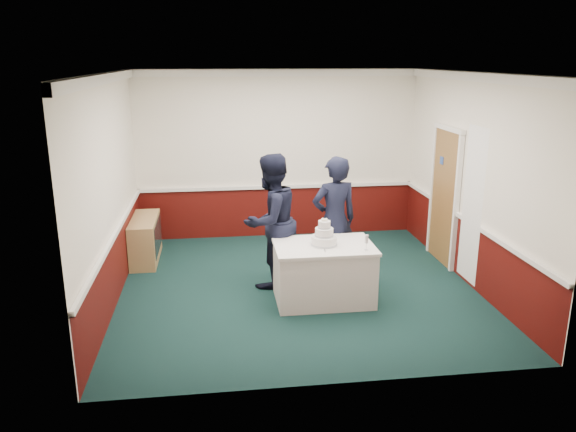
{
  "coord_description": "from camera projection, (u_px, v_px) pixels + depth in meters",
  "views": [
    {
      "loc": [
        -1.12,
        -7.4,
        3.2
      ],
      "look_at": [
        -0.15,
        -0.1,
        1.1
      ],
      "focal_mm": 35.0,
      "sensor_mm": 36.0,
      "label": 1
    }
  ],
  "objects": [
    {
      "name": "person_man",
      "position": [
        271.0,
        221.0,
        7.92
      ],
      "size": [
        1.18,
        1.16,
        1.92
      ],
      "primitive_type": "imported",
      "rotation": [
        0.0,
        0.0,
        3.84
      ],
      "color": "black",
      "rests_on": "ground"
    },
    {
      "name": "cake_table",
      "position": [
        323.0,
        272.0,
        7.56
      ],
      "size": [
        1.32,
        0.92,
        0.79
      ],
      "color": "white",
      "rests_on": "ground"
    },
    {
      "name": "wedding_cake",
      "position": [
        324.0,
        237.0,
        7.42
      ],
      "size": [
        0.35,
        0.35,
        0.36
      ],
      "color": "white",
      "rests_on": "cake_table"
    },
    {
      "name": "ground",
      "position": [
        298.0,
        287.0,
        8.07
      ],
      "size": [
        5.0,
        5.0,
        0.0
      ],
      "primitive_type": "plane",
      "color": "#122D2B",
      "rests_on": "ground"
    },
    {
      "name": "person_woman",
      "position": [
        334.0,
        220.0,
        8.05
      ],
      "size": [
        0.75,
        0.57,
        1.87
      ],
      "primitive_type": "imported",
      "rotation": [
        0.0,
        0.0,
        3.34
      ],
      "color": "black",
      "rests_on": "ground"
    },
    {
      "name": "room_shell",
      "position": [
        297.0,
        145.0,
        8.13
      ],
      "size": [
        5.0,
        5.0,
        3.0
      ],
      "color": "white",
      "rests_on": "ground"
    },
    {
      "name": "sideboard",
      "position": [
        145.0,
        239.0,
        9.08
      ],
      "size": [
        0.41,
        1.2,
        0.7
      ],
      "color": "#A2794E",
      "rests_on": "ground"
    },
    {
      "name": "cake_knife",
      "position": [
        325.0,
        250.0,
        7.25
      ],
      "size": [
        0.04,
        0.22,
        0.0
      ],
      "primitive_type": "cube",
      "rotation": [
        0.0,
        0.0,
        -0.11
      ],
      "color": "silver",
      "rests_on": "cake_table"
    },
    {
      "name": "champagne_flute",
      "position": [
        366.0,
        240.0,
        7.21
      ],
      "size": [
        0.05,
        0.05,
        0.21
      ],
      "color": "silver",
      "rests_on": "cake_table"
    }
  ]
}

